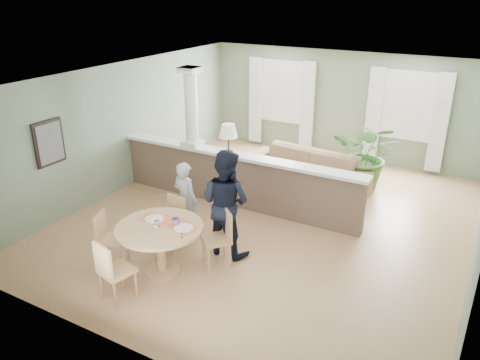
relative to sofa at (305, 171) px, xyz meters
The scene contains 12 objects.
ground 1.74m from the sofa, 90.02° to the right, with size 8.00×8.00×0.00m, color tan.
room_shell 1.77m from the sofa, 91.61° to the right, with size 7.02×8.02×2.71m.
pony_wall 1.81m from the sofa, 123.54° to the right, with size 5.32×0.38×2.70m.
sofa is the anchor object (origin of this frame).
houseplant 1.37m from the sofa, 28.62° to the left, with size 1.39×1.21×1.55m, color #346428.
dining_table 4.21m from the sofa, 99.54° to the right, with size 1.33×1.33×0.91m.
chair_far_boy 3.56m from the sofa, 106.45° to the right, with size 0.44×0.44×0.90m.
chair_far_man 3.49m from the sofa, 90.44° to the right, with size 0.60×0.60×0.94m.
chair_near 5.11m from the sofa, 99.57° to the right, with size 0.51×0.51×0.94m.
chair_side 4.62m from the sofa, 110.22° to the right, with size 0.51×0.51×0.88m.
child_person 3.20m from the sofa, 108.79° to the right, with size 0.51×0.34×1.40m, color #959499.
man_person 3.17m from the sofa, 92.78° to the right, with size 0.87×0.68×1.80m, color black.
Camera 1 is at (3.37, -7.29, 4.16)m, focal length 35.00 mm.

